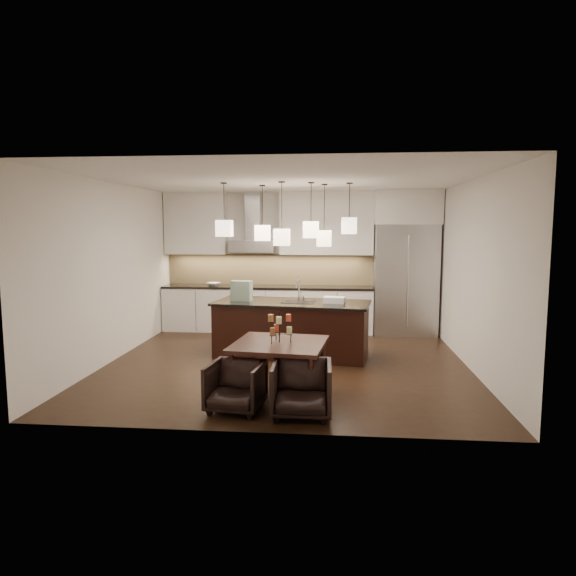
# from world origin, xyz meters

# --- Properties ---
(floor) EXTENTS (5.50, 5.50, 0.02)m
(floor) POSITION_xyz_m (0.00, 0.00, -0.01)
(floor) COLOR black
(floor) RESTS_ON ground
(ceiling) EXTENTS (5.50, 5.50, 0.02)m
(ceiling) POSITION_xyz_m (0.00, 0.00, 2.81)
(ceiling) COLOR white
(ceiling) RESTS_ON wall_back
(wall_back) EXTENTS (5.50, 0.02, 2.80)m
(wall_back) POSITION_xyz_m (0.00, 2.76, 1.40)
(wall_back) COLOR silver
(wall_back) RESTS_ON ground
(wall_front) EXTENTS (5.50, 0.02, 2.80)m
(wall_front) POSITION_xyz_m (0.00, -2.76, 1.40)
(wall_front) COLOR silver
(wall_front) RESTS_ON ground
(wall_left) EXTENTS (0.02, 5.50, 2.80)m
(wall_left) POSITION_xyz_m (-2.76, 0.00, 1.40)
(wall_left) COLOR silver
(wall_left) RESTS_ON ground
(wall_right) EXTENTS (0.02, 5.50, 2.80)m
(wall_right) POSITION_xyz_m (2.76, 0.00, 1.40)
(wall_right) COLOR silver
(wall_right) RESTS_ON ground
(refrigerator) EXTENTS (1.20, 0.72, 2.15)m
(refrigerator) POSITION_xyz_m (2.10, 2.38, 1.07)
(refrigerator) COLOR #B7B7BA
(refrigerator) RESTS_ON floor
(fridge_panel) EXTENTS (1.26, 0.72, 0.65)m
(fridge_panel) POSITION_xyz_m (2.10, 2.38, 2.47)
(fridge_panel) COLOR silver
(fridge_panel) RESTS_ON refrigerator
(lower_cabinets) EXTENTS (4.21, 0.62, 0.88)m
(lower_cabinets) POSITION_xyz_m (-0.62, 2.43, 0.44)
(lower_cabinets) COLOR silver
(lower_cabinets) RESTS_ON floor
(countertop) EXTENTS (4.21, 0.66, 0.04)m
(countertop) POSITION_xyz_m (-0.62, 2.43, 0.90)
(countertop) COLOR black
(countertop) RESTS_ON lower_cabinets
(backsplash) EXTENTS (4.21, 0.02, 0.63)m
(backsplash) POSITION_xyz_m (-0.62, 2.73, 1.24)
(backsplash) COLOR tan
(backsplash) RESTS_ON countertop
(upper_cab_left) EXTENTS (1.25, 0.35, 1.25)m
(upper_cab_left) POSITION_xyz_m (-2.10, 2.57, 2.17)
(upper_cab_left) COLOR silver
(upper_cab_left) RESTS_ON wall_back
(upper_cab_right) EXTENTS (1.85, 0.35, 1.25)m
(upper_cab_right) POSITION_xyz_m (0.55, 2.57, 2.17)
(upper_cab_right) COLOR silver
(upper_cab_right) RESTS_ON wall_back
(hood_canopy) EXTENTS (0.90, 0.52, 0.24)m
(hood_canopy) POSITION_xyz_m (-0.93, 2.48, 1.72)
(hood_canopy) COLOR #B7B7BA
(hood_canopy) RESTS_ON wall_back
(hood_chimney) EXTENTS (0.30, 0.28, 0.96)m
(hood_chimney) POSITION_xyz_m (-0.93, 2.59, 2.32)
(hood_chimney) COLOR #B7B7BA
(hood_chimney) RESTS_ON hood_canopy
(fruit_bowl) EXTENTS (0.33, 0.33, 0.06)m
(fruit_bowl) POSITION_xyz_m (-1.72, 2.38, 0.95)
(fruit_bowl) COLOR silver
(fruit_bowl) RESTS_ON countertop
(island_body) EXTENTS (2.54, 1.29, 0.85)m
(island_body) POSITION_xyz_m (0.04, 0.48, 0.43)
(island_body) COLOR black
(island_body) RESTS_ON floor
(island_top) EXTENTS (2.62, 1.38, 0.04)m
(island_top) POSITION_xyz_m (0.04, 0.48, 0.87)
(island_top) COLOR black
(island_top) RESTS_ON island_body
(faucet) EXTENTS (0.13, 0.24, 0.37)m
(faucet) POSITION_xyz_m (0.15, 0.56, 1.08)
(faucet) COLOR silver
(faucet) RESTS_ON island_top
(tote_bag) EXTENTS (0.35, 0.22, 0.33)m
(tote_bag) POSITION_xyz_m (-0.80, 0.51, 1.06)
(tote_bag) COLOR #1B4926
(tote_bag) RESTS_ON island_top
(food_container) EXTENTS (0.36, 0.28, 0.10)m
(food_container) POSITION_xyz_m (0.73, 0.40, 0.94)
(food_container) COLOR silver
(food_container) RESTS_ON island_top
(dining_table) EXTENTS (1.23, 1.23, 0.67)m
(dining_table) POSITION_xyz_m (0.05, -1.52, 0.33)
(dining_table) COLOR black
(dining_table) RESTS_ON floor
(candelabra) EXTENTS (0.36, 0.36, 0.39)m
(candelabra) POSITION_xyz_m (0.05, -1.52, 0.87)
(candelabra) COLOR black
(candelabra) RESTS_ON dining_table
(candle_a) EXTENTS (0.08, 0.08, 0.09)m
(candle_a) POSITION_xyz_m (0.18, -1.53, 0.83)
(candle_a) COLOR #F5EE9D
(candle_a) RESTS_ON candelabra
(candle_b) EXTENTS (0.08, 0.08, 0.09)m
(candle_b) POSITION_xyz_m (0.00, -1.40, 0.83)
(candle_b) COLOR #D4442A
(candle_b) RESTS_ON candelabra
(candle_c) EXTENTS (0.08, 0.08, 0.09)m
(candle_c) POSITION_xyz_m (-0.02, -1.62, 0.83)
(candle_c) COLOR #9B5F35
(candle_c) RESTS_ON candelabra
(candle_d) EXTENTS (0.08, 0.08, 0.09)m
(candle_d) POSITION_xyz_m (0.16, -1.45, 0.97)
(candle_d) COLOR #D4442A
(candle_d) RESTS_ON candelabra
(candle_e) EXTENTS (0.08, 0.08, 0.09)m
(candle_e) POSITION_xyz_m (-0.06, -1.49, 0.97)
(candle_e) COLOR #9B5F35
(candle_e) RESTS_ON candelabra
(candle_f) EXTENTS (0.08, 0.08, 0.09)m
(candle_f) POSITION_xyz_m (0.06, -1.63, 0.97)
(candle_f) COLOR #F5EE9D
(candle_f) RESTS_ON candelabra
(armchair_left) EXTENTS (0.68, 0.70, 0.57)m
(armchair_left) POSITION_xyz_m (-0.39, -2.14, 0.28)
(armchair_left) COLOR black
(armchair_left) RESTS_ON floor
(armchair_right) EXTENTS (0.68, 0.69, 0.62)m
(armchair_right) POSITION_xyz_m (0.38, -2.23, 0.31)
(armchair_right) COLOR black
(armchair_right) RESTS_ON floor
(pendant_a) EXTENTS (0.24, 0.24, 0.26)m
(pendant_a) POSITION_xyz_m (-1.03, 0.33, 2.08)
(pendant_a) COLOR beige
(pendant_a) RESTS_ON ceiling
(pendant_b) EXTENTS (0.24, 0.24, 0.26)m
(pendant_b) POSITION_xyz_m (-0.49, 0.85, 2.00)
(pendant_b) COLOR beige
(pendant_b) RESTS_ON ceiling
(pendant_c) EXTENTS (0.24, 0.24, 0.26)m
(pendant_c) POSITION_xyz_m (0.35, 0.37, 2.06)
(pendant_c) COLOR beige
(pendant_c) RESTS_ON ceiling
(pendant_d) EXTENTS (0.24, 0.24, 0.26)m
(pendant_d) POSITION_xyz_m (0.55, 0.73, 1.92)
(pendant_d) COLOR beige
(pendant_d) RESTS_ON ceiling
(pendant_e) EXTENTS (0.24, 0.24, 0.26)m
(pendant_e) POSITION_xyz_m (0.95, 0.56, 2.12)
(pendant_e) COLOR beige
(pendant_e) RESTS_ON ceiling
(pendant_f) EXTENTS (0.24, 0.24, 0.26)m
(pendant_f) POSITION_xyz_m (-0.10, 0.22, 1.95)
(pendant_f) COLOR beige
(pendant_f) RESTS_ON ceiling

